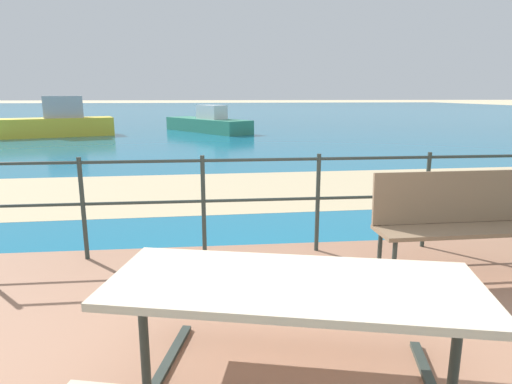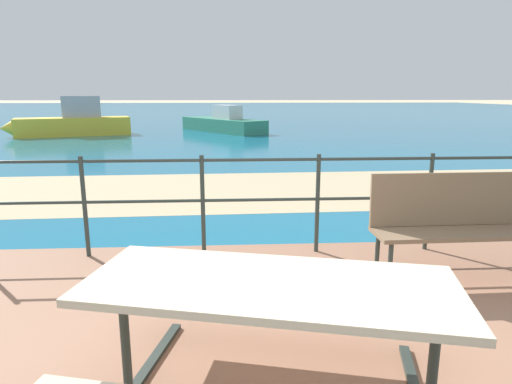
# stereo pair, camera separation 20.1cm
# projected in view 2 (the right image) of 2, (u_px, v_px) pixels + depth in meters

# --- Properties ---
(sea_water) EXTENTS (90.00, 90.00, 0.01)m
(sea_water) POSITION_uv_depth(u_px,v_px,m) (233.00, 112.00, 41.26)
(sea_water) COLOR #196B8E
(sea_water) RESTS_ON ground
(beach_strip) EXTENTS (54.07, 4.79, 0.01)m
(beach_strip) POSITION_uv_depth(u_px,v_px,m) (248.00, 190.00, 7.83)
(beach_strip) COLOR tan
(beach_strip) RESTS_ON ground
(picnic_table) EXTENTS (2.09, 1.87, 0.75)m
(picnic_table) POSITION_uv_depth(u_px,v_px,m) (270.00, 314.00, 2.13)
(picnic_table) COLOR #BCAD93
(picnic_table) RESTS_ON patio_paving
(park_bench) EXTENTS (1.54, 0.44, 0.95)m
(park_bench) POSITION_uv_depth(u_px,v_px,m) (458.00, 218.00, 3.83)
(park_bench) COLOR #7A6047
(park_bench) RESTS_ON patio_paving
(railing_fence) EXTENTS (5.94, 0.04, 1.03)m
(railing_fence) POSITION_uv_depth(u_px,v_px,m) (261.00, 192.00, 4.45)
(railing_fence) COLOR #2D3833
(railing_fence) RESTS_ON patio_paving
(boat_near) EXTENTS (3.94, 5.01, 1.20)m
(boat_near) POSITION_uv_depth(u_px,v_px,m) (222.00, 123.00, 19.81)
(boat_near) COLOR #338466
(boat_near) RESTS_ON sea_water
(boat_mid) EXTENTS (4.91, 2.59, 1.60)m
(boat_mid) POSITION_uv_depth(u_px,v_px,m) (73.00, 123.00, 17.84)
(boat_mid) COLOR yellow
(boat_mid) RESTS_ON sea_water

